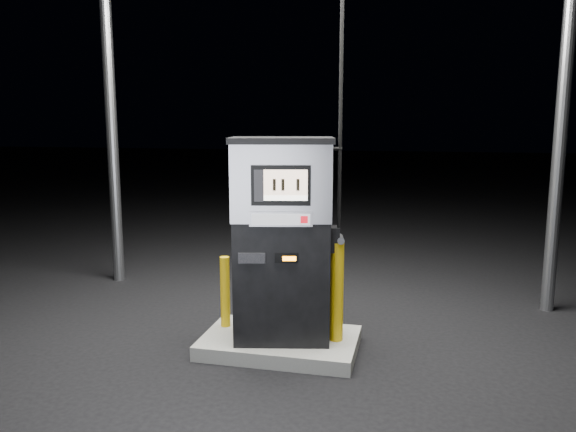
# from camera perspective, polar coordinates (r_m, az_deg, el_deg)

# --- Properties ---
(ground) EXTENTS (80.00, 80.00, 0.00)m
(ground) POSITION_cam_1_polar(r_m,az_deg,el_deg) (6.05, -0.81, -13.42)
(ground) COLOR black
(ground) RESTS_ON ground
(pump_island) EXTENTS (1.60, 1.00, 0.15)m
(pump_island) POSITION_cam_1_polar(r_m,az_deg,el_deg) (6.02, -0.81, -12.76)
(pump_island) COLOR slate
(pump_island) RESTS_ON ground
(fuel_dispenser) EXTENTS (1.19, 0.81, 4.28)m
(fuel_dispenser) POSITION_cam_1_polar(r_m,az_deg,el_deg) (5.63, -0.58, -2.26)
(fuel_dispenser) COLOR black
(fuel_dispenser) RESTS_ON pump_island
(bollard_left) EXTENTS (0.12, 0.12, 0.78)m
(bollard_left) POSITION_cam_1_polar(r_m,az_deg,el_deg) (6.18, -6.41, -7.65)
(bollard_left) COLOR #DFB00C
(bollard_left) RESTS_ON pump_island
(bollard_right) EXTENTS (0.16, 0.16, 1.02)m
(bollard_right) POSITION_cam_1_polar(r_m,az_deg,el_deg) (5.75, 4.98, -7.66)
(bollard_right) COLOR #DFB00C
(bollard_right) RESTS_ON pump_island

